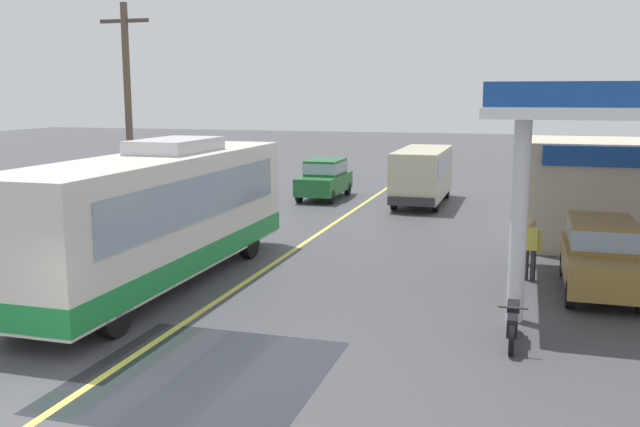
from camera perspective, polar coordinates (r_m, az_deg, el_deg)
ground at (r=29.43m, az=2.72°, el=0.24°), size 120.00×120.00×0.00m
lane_divider_stripe at (r=24.68m, az=-0.05°, el=-1.60°), size 0.16×50.00×0.01m
wet_puddle_patch at (r=12.74m, az=-9.57°, el=-12.81°), size 4.20×4.50×0.01m
coach_bus_main at (r=18.33m, az=-13.00°, el=-0.37°), size 2.60×11.04×3.69m
car_at_pump at (r=18.54m, az=21.95°, el=-2.94°), size 1.70×4.20×1.82m
minibus_opposing_lane at (r=31.39m, az=8.36°, el=3.45°), size 2.04×6.13×2.44m
motorcycle_parked_forecourt at (r=14.37m, az=15.46°, el=-8.52°), size 0.55×1.80×0.92m
pedestrian_near_pump at (r=19.12m, az=16.81°, el=-2.53°), size 0.55×0.22×1.66m
pedestrian_by_shop at (r=18.95m, az=21.16°, el=-2.89°), size 0.55×0.22×1.66m
car_trailing_behind_bus at (r=32.74m, az=0.40°, el=3.01°), size 1.70×4.20×1.82m
utility_pole_roadside at (r=25.12m, az=-15.36°, el=7.72°), size 1.80×0.24×7.88m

